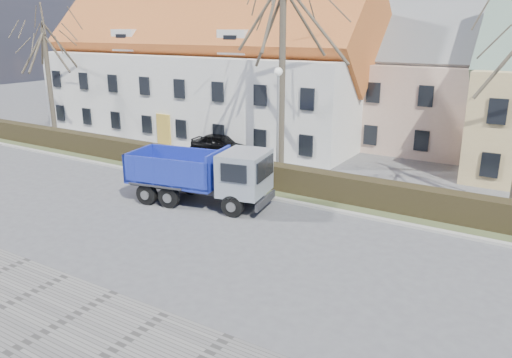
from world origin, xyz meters
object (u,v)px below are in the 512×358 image
Objects in this scene: streetlight at (278,126)px; cart_frame at (177,180)px; dump_truck at (195,174)px; parked_car_a at (221,144)px.

streetlight reaches higher than cart_frame.
cart_frame is (-2.52, 1.57, -1.10)m from dump_truck.
dump_truck is at bearing -111.00° from streetlight.
dump_truck reaches higher than parked_car_a.
cart_frame is at bearing -143.54° from streetlight.
cart_frame is at bearing 137.77° from dump_truck.
streetlight reaches higher than dump_truck.
dump_truck is 3.17m from cart_frame.
streetlight is at bearing 58.73° from dump_truck.
dump_truck is 1.14× the size of streetlight.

